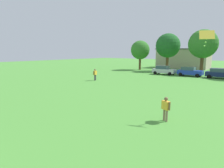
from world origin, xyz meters
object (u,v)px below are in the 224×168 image
Objects in this scene: parked_car_navy_2 at (220,73)px; adult_bystander at (166,107)px; tree_left at (168,46)px; parked_car_blue_1 at (190,71)px; tree_center_left at (203,44)px; kite at (207,36)px; bystander_midfield at (95,74)px; tree_far_left at (140,50)px; parked_car_silver_0 at (164,70)px.

adult_bystander is at bearing -87.97° from parked_car_navy_2.
parked_car_blue_1 is at bearing -44.08° from tree_left.
tree_center_left is at bearing 127.43° from parked_car_navy_2.
adult_bystander is at bearing -127.38° from kite.
tree_left is at bearing 163.71° from bystander_midfield.
tree_far_left reaches higher than kite.
bystander_midfield is 20.95m from tree_far_left.
bystander_midfield reaches higher than adult_bystander.
adult_bystander is 36.90m from tree_far_left.
tree_left reaches higher than parked_car_silver_0.
tree_far_left is (-13.63, 6.03, 3.90)m from parked_car_blue_1.
tree_left is (-14.38, 29.80, 0.29)m from kite.
bystander_midfield is 14.98m from parked_car_silver_0.
adult_bystander is at bearing -67.05° from parked_car_silver_0.
adult_bystander is at bearing -68.27° from tree_left.
tree_center_left reaches higher than tree_left.
tree_far_left is at bearing -32.84° from adult_bystander.
parked_car_navy_2 is at bearing -30.52° from tree_left.
parked_car_silver_0 is 9.24m from tree_center_left.
adult_bystander is 0.37× the size of parked_car_blue_1.
tree_center_left is (5.55, 5.43, 5.00)m from parked_car_silver_0.
bystander_midfield is 1.73× the size of kite.
bystander_midfield is 0.20× the size of tree_center_left.
parked_car_blue_1 is 10.90m from tree_left.
parked_car_silver_0 is 0.50× the size of tree_center_left.
parked_car_blue_1 and parked_car_navy_2 have the same top height.
tree_far_left reaches higher than adult_bystander.
parked_car_blue_1 is at bearing -51.84° from adult_bystander.
bystander_midfield is 17.49m from parked_car_blue_1.
adult_bystander is 1.54× the size of kite.
parked_car_navy_2 is 0.51× the size of tree_left.
tree_left reaches higher than adult_bystander.
bystander_midfield reaches higher than parked_car_navy_2.
parked_car_navy_2 is at bearing -18.62° from tree_far_left.
tree_center_left is at bearing -3.44° from tree_far_left.
tree_center_left reaches higher than tree_far_left.
tree_center_left is at bearing 81.91° from parked_car_blue_1.
adult_bystander is 31.12m from tree_center_left.
parked_car_blue_1 is 1.00× the size of parked_car_navy_2.
tree_left is at bearing 107.29° from parked_car_silver_0.
parked_car_blue_1 reaches higher than adult_bystander.
tree_left is (6.61, 0.77, 0.94)m from tree_far_left.
parked_car_blue_1 is (4.82, 0.27, 0.00)m from parked_car_silver_0.
tree_far_left reaches higher than parked_car_navy_2.
parked_car_navy_2 is (-2.53, 22.82, -4.55)m from kite.
tree_center_left is at bearing -11.89° from tree_left.
adult_bystander is at bearing -58.19° from tree_far_left.
tree_far_left is at bearing 125.87° from kite.
parked_car_navy_2 is (9.65, 0.08, 0.00)m from parked_car_silver_0.
tree_left reaches higher than tree_far_left.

